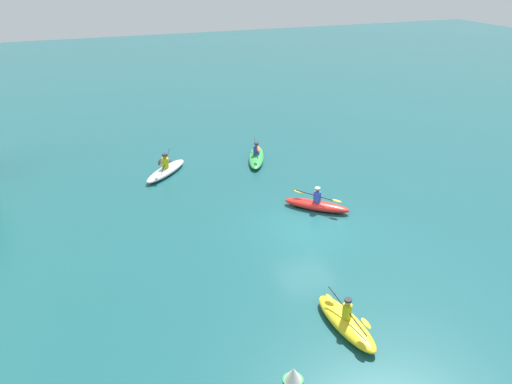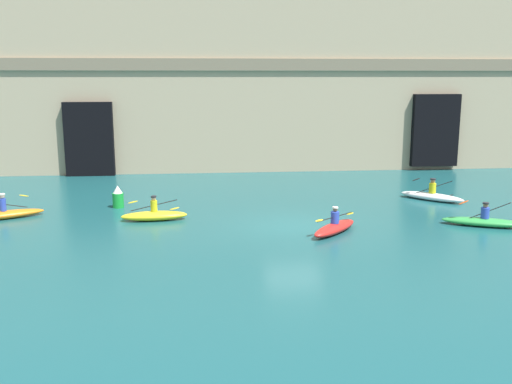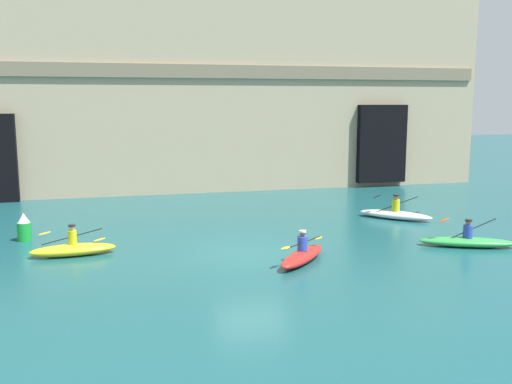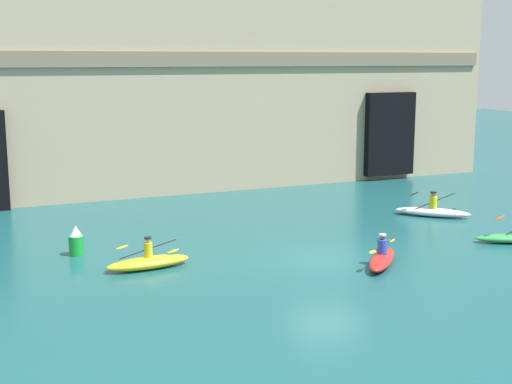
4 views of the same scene
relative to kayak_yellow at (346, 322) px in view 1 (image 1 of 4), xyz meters
name	(u,v)px [view 1 (image 1 of 4)]	position (x,y,z in m)	size (l,w,h in m)	color
ground_plane	(307,229)	(6.11, -1.62, -0.24)	(120.00, 120.00, 0.00)	#195156
kayak_yellow	(346,322)	(0.00, 0.00, 0.00)	(3.01, 1.04, 1.12)	yellow
kayak_red	(317,205)	(7.61, -2.86, 0.01)	(2.61, 2.77, 1.11)	red
kayak_green	(256,157)	(14.33, -2.43, -0.03)	(3.58, 2.13, 1.14)	green
kayak_white	(166,170)	(14.15, 2.84, 0.00)	(3.00, 2.95, 1.16)	white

